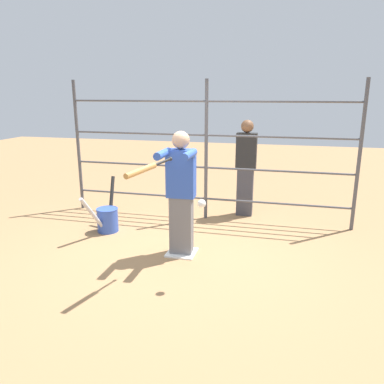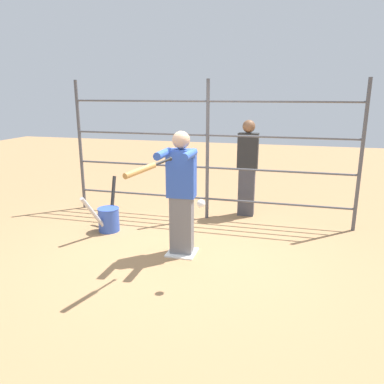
{
  "view_description": "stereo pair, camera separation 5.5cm",
  "coord_description": "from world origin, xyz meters",
  "px_view_note": "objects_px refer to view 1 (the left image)",
  "views": [
    {
      "loc": [
        -1.34,
        4.71,
        2.2
      ],
      "look_at": [
        -0.23,
        0.31,
        0.99
      ],
      "focal_mm": 35.0,
      "sensor_mm": 36.0,
      "label": 1
    },
    {
      "loc": [
        -1.4,
        4.7,
        2.2
      ],
      "look_at": [
        -0.23,
        0.31,
        0.99
      ],
      "focal_mm": 35.0,
      "sensor_mm": 36.0,
      "label": 2
    }
  ],
  "objects_px": {
    "softball_in_flight": "(202,204)",
    "batter": "(181,190)",
    "bystander_behind_fence": "(246,167)",
    "bat_bucket": "(107,218)",
    "baseball_bat_swinging": "(145,169)"
  },
  "relations": [
    {
      "from": "softball_in_flight",
      "to": "bat_bucket",
      "type": "relative_size",
      "value": 0.09
    },
    {
      "from": "batter",
      "to": "baseball_bat_swinging",
      "type": "xyz_separation_m",
      "value": [
        0.15,
        0.92,
        0.46
      ]
    },
    {
      "from": "softball_in_flight",
      "to": "bystander_behind_fence",
      "type": "xyz_separation_m",
      "value": [
        -0.2,
        -2.73,
        -0.08
      ]
    },
    {
      "from": "batter",
      "to": "softball_in_flight",
      "type": "relative_size",
      "value": 17.91
    },
    {
      "from": "bystander_behind_fence",
      "to": "bat_bucket",
      "type": "bearing_deg",
      "value": 34.38
    },
    {
      "from": "bystander_behind_fence",
      "to": "batter",
      "type": "bearing_deg",
      "value": 71.56
    },
    {
      "from": "batter",
      "to": "softball_in_flight",
      "type": "xyz_separation_m",
      "value": [
        -0.46,
        0.76,
        0.06
      ]
    },
    {
      "from": "baseball_bat_swinging",
      "to": "bystander_behind_fence",
      "type": "relative_size",
      "value": 0.47
    },
    {
      "from": "softball_in_flight",
      "to": "bystander_behind_fence",
      "type": "distance_m",
      "value": 2.74
    },
    {
      "from": "softball_in_flight",
      "to": "bat_bucket",
      "type": "xyz_separation_m",
      "value": [
        1.87,
        -1.32,
        -0.77
      ]
    },
    {
      "from": "bat_bucket",
      "to": "bystander_behind_fence",
      "type": "bearing_deg",
      "value": -145.62
    },
    {
      "from": "baseball_bat_swinging",
      "to": "softball_in_flight",
      "type": "xyz_separation_m",
      "value": [
        -0.61,
        -0.16,
        -0.4
      ]
    },
    {
      "from": "bystander_behind_fence",
      "to": "baseball_bat_swinging",
      "type": "bearing_deg",
      "value": 74.49
    },
    {
      "from": "softball_in_flight",
      "to": "batter",
      "type": "bearing_deg",
      "value": -58.72
    },
    {
      "from": "softball_in_flight",
      "to": "bystander_behind_fence",
      "type": "height_order",
      "value": "bystander_behind_fence"
    }
  ]
}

